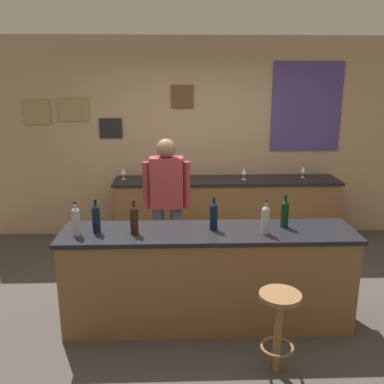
{
  "coord_description": "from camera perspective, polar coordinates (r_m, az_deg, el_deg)",
  "views": [
    {
      "loc": [
        -0.27,
        -3.92,
        2.24
      ],
      "look_at": [
        -0.12,
        0.45,
        1.05
      ],
      "focal_mm": 39.24,
      "sensor_mm": 36.0,
      "label": 1
    }
  ],
  "objects": [
    {
      "name": "ground_plane",
      "position": [
        4.53,
        1.74,
        -14.46
      ],
      "size": [
        10.0,
        10.0,
        0.0
      ],
      "primitive_type": "plane",
      "color": "#423D38"
    },
    {
      "name": "back_wall",
      "position": [
        6.02,
        0.83,
        7.33
      ],
      "size": [
        6.0,
        0.09,
        2.8
      ],
      "color": "tan",
      "rests_on": "ground_plane"
    },
    {
      "name": "bar_counter",
      "position": [
        3.96,
        2.17,
        -11.52
      ],
      "size": [
        2.65,
        0.6,
        0.92
      ],
      "color": "brown",
      "rests_on": "ground_plane"
    },
    {
      "name": "side_counter",
      "position": [
        5.89,
        4.65,
        -2.51
      ],
      "size": [
        3.08,
        0.56,
        0.9
      ],
      "color": "brown",
      "rests_on": "ground_plane"
    },
    {
      "name": "bartender",
      "position": [
        4.64,
        -3.43,
        -1.15
      ],
      "size": [
        0.52,
        0.21,
        1.62
      ],
      "color": "#384766",
      "rests_on": "ground_plane"
    },
    {
      "name": "bar_stool",
      "position": [
        3.41,
        11.71,
        -16.62
      ],
      "size": [
        0.32,
        0.32,
        0.68
      ],
      "color": "brown",
      "rests_on": "ground_plane"
    },
    {
      "name": "wine_bottle_a",
      "position": [
        3.76,
        -15.47,
        -3.74
      ],
      "size": [
        0.07,
        0.07,
        0.31
      ],
      "color": "#999E99",
      "rests_on": "bar_counter"
    },
    {
      "name": "wine_bottle_b",
      "position": [
        3.79,
        -12.91,
        -3.42
      ],
      "size": [
        0.07,
        0.07,
        0.31
      ],
      "color": "black",
      "rests_on": "bar_counter"
    },
    {
      "name": "wine_bottle_c",
      "position": [
        3.7,
        -7.87,
        -3.63
      ],
      "size": [
        0.07,
        0.07,
        0.31
      ],
      "color": "black",
      "rests_on": "bar_counter"
    },
    {
      "name": "wine_bottle_d",
      "position": [
        3.76,
        2.96,
        -3.16
      ],
      "size": [
        0.07,
        0.07,
        0.31
      ],
      "color": "black",
      "rests_on": "bar_counter"
    },
    {
      "name": "wine_bottle_e",
      "position": [
        3.72,
        9.96,
        -3.61
      ],
      "size": [
        0.07,
        0.07,
        0.31
      ],
      "color": "#999E99",
      "rests_on": "bar_counter"
    },
    {
      "name": "wine_bottle_f",
      "position": [
        3.92,
        12.51,
        -2.77
      ],
      "size": [
        0.07,
        0.07,
        0.31
      ],
      "color": "black",
      "rests_on": "bar_counter"
    },
    {
      "name": "wine_glass_a",
      "position": [
        5.79,
        -9.33,
        2.76
      ],
      "size": [
        0.07,
        0.07,
        0.16
      ],
      "color": "silver",
      "rests_on": "side_counter"
    },
    {
      "name": "wine_glass_b",
      "position": [
        5.76,
        7.07,
        2.76
      ],
      "size": [
        0.07,
        0.07,
        0.16
      ],
      "color": "silver",
      "rests_on": "side_counter"
    },
    {
      "name": "wine_glass_c",
      "position": [
        6.03,
        14.87,
        2.94
      ],
      "size": [
        0.07,
        0.07,
        0.16
      ],
      "color": "silver",
      "rests_on": "side_counter"
    }
  ]
}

